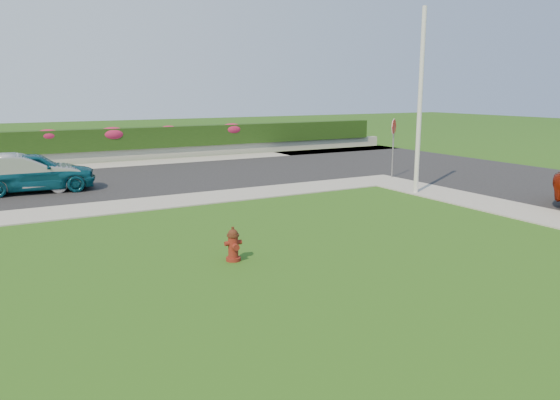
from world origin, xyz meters
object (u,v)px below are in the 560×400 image
sedan_teal (32,172)px  sedan_silver (20,173)px  stop_sign (394,134)px  utility_pole (420,103)px  fire_hydrant (233,245)px

sedan_teal → sedan_silver: (-0.40, 0.02, -0.03)m
stop_sign → utility_pole: bearing=-128.4°
sedan_silver → utility_pole: size_ratio=0.66×
utility_pole → stop_sign: 3.70m
sedan_teal → stop_sign: (13.45, -3.70, 1.07)m
fire_hydrant → sedan_silver: (-3.37, 10.78, 0.37)m
fire_hydrant → sedan_teal: 11.17m
utility_pole → sedan_silver: bearing=151.1°
fire_hydrant → sedan_silver: bearing=110.3°
sedan_teal → sedan_silver: sedan_teal is taller
sedan_silver → stop_sign: 14.38m
utility_pole → sedan_teal: bearing=150.4°
sedan_teal → sedan_silver: size_ratio=1.01×
fire_hydrant → stop_sign: 12.72m
sedan_teal → stop_sign: stop_sign is taller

